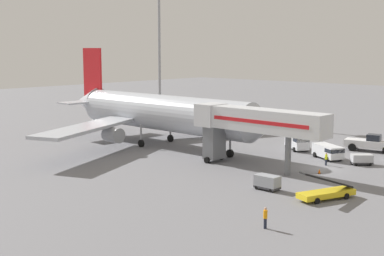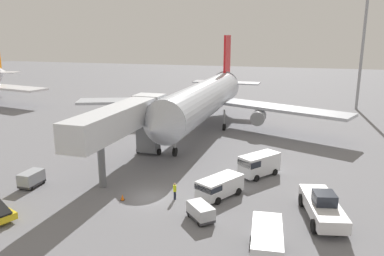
{
  "view_description": "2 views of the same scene",
  "coord_description": "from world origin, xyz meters",
  "px_view_note": "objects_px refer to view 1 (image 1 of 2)",
  "views": [
    {
      "loc": [
        -57.27,
        -30.78,
        14.41
      ],
      "look_at": [
        -2.23,
        19.0,
        3.36
      ],
      "focal_mm": 49.69,
      "sensor_mm": 36.0,
      "label": 1
    },
    {
      "loc": [
        12.74,
        -29.9,
        14.68
      ],
      "look_at": [
        -1.35,
        17.85,
        2.34
      ],
      "focal_mm": 35.33,
      "sensor_mm": 36.0,
      "label": 2
    }
  ],
  "objects_px": {
    "baggage_cart_mid_center": "(267,182)",
    "ground_crew_worker_midground": "(326,159)",
    "baggage_cart_near_right": "(362,159)",
    "service_van_far_left": "(328,151)",
    "apron_light_mast": "(159,13)",
    "airplane_at_gate": "(159,112)",
    "jet_bridge": "(251,123)",
    "pushback_tug": "(371,143)",
    "safety_cone_alpha": "(319,171)",
    "belt_loader_truck": "(326,192)",
    "ground_crew_worker_foreground": "(265,217)",
    "service_van_far_center": "(297,141)"
  },
  "relations": [
    {
      "from": "baggage_cart_mid_center",
      "to": "ground_crew_worker_midground",
      "type": "xyz_separation_m",
      "value": [
        14.64,
        1.13,
        0.0
      ]
    },
    {
      "from": "baggage_cart_near_right",
      "to": "baggage_cart_mid_center",
      "type": "relative_size",
      "value": 1.11
    },
    {
      "from": "baggage_cart_mid_center",
      "to": "baggage_cart_near_right",
      "type": "bearing_deg",
      "value": -6.46
    },
    {
      "from": "service_van_far_left",
      "to": "apron_light_mast",
      "type": "height_order",
      "value": "apron_light_mast"
    },
    {
      "from": "baggage_cart_near_right",
      "to": "apron_light_mast",
      "type": "distance_m",
      "value": 61.1
    },
    {
      "from": "airplane_at_gate",
      "to": "jet_bridge",
      "type": "bearing_deg",
      "value": -100.75
    },
    {
      "from": "baggage_cart_mid_center",
      "to": "ground_crew_worker_midground",
      "type": "bearing_deg",
      "value": 4.41
    },
    {
      "from": "service_van_far_left",
      "to": "pushback_tug",
      "type": "bearing_deg",
      "value": -12.25
    },
    {
      "from": "service_van_far_left",
      "to": "baggage_cart_near_right",
      "type": "distance_m",
      "value": 4.88
    },
    {
      "from": "pushback_tug",
      "to": "apron_light_mast",
      "type": "distance_m",
      "value": 56.22
    },
    {
      "from": "pushback_tug",
      "to": "safety_cone_alpha",
      "type": "relative_size",
      "value": 13.08
    },
    {
      "from": "service_van_far_left",
      "to": "baggage_cart_near_right",
      "type": "xyz_separation_m",
      "value": [
        -0.44,
        -4.85,
        -0.32
      ]
    },
    {
      "from": "pushback_tug",
      "to": "baggage_cart_near_right",
      "type": "height_order",
      "value": "pushback_tug"
    },
    {
      "from": "baggage_cart_near_right",
      "to": "airplane_at_gate",
      "type": "bearing_deg",
      "value": 104.03
    },
    {
      "from": "airplane_at_gate",
      "to": "ground_crew_worker_midground",
      "type": "xyz_separation_m",
      "value": [
        3.94,
        -25.83,
        -4.14
      ]
    },
    {
      "from": "airplane_at_gate",
      "to": "belt_loader_truck",
      "type": "height_order",
      "value": "airplane_at_gate"
    },
    {
      "from": "service_van_far_left",
      "to": "safety_cone_alpha",
      "type": "xyz_separation_m",
      "value": [
        -8.25,
        -3.24,
        -0.78
      ]
    },
    {
      "from": "belt_loader_truck",
      "to": "baggage_cart_mid_center",
      "type": "xyz_separation_m",
      "value": [
        -0.85,
        6.24,
        0.1
      ]
    },
    {
      "from": "ground_crew_worker_foreground",
      "to": "airplane_at_gate",
      "type": "bearing_deg",
      "value": 58.22
    },
    {
      "from": "service_van_far_center",
      "to": "service_van_far_left",
      "type": "distance_m",
      "value": 7.04
    },
    {
      "from": "pushback_tug",
      "to": "service_van_far_left",
      "type": "height_order",
      "value": "pushback_tug"
    },
    {
      "from": "service_van_far_left",
      "to": "airplane_at_gate",
      "type": "bearing_deg",
      "value": 107.65
    },
    {
      "from": "jet_bridge",
      "to": "service_van_far_left",
      "type": "xyz_separation_m",
      "value": [
        11.43,
        -4.41,
        -4.55
      ]
    },
    {
      "from": "ground_crew_worker_midground",
      "to": "safety_cone_alpha",
      "type": "relative_size",
      "value": 2.77
    },
    {
      "from": "airplane_at_gate",
      "to": "ground_crew_worker_foreground",
      "type": "bearing_deg",
      "value": -121.78
    },
    {
      "from": "airplane_at_gate",
      "to": "service_van_far_center",
      "type": "height_order",
      "value": "airplane_at_gate"
    },
    {
      "from": "service_van_far_left",
      "to": "ground_crew_worker_foreground",
      "type": "relative_size",
      "value": 2.84
    },
    {
      "from": "pushback_tug",
      "to": "service_van_far_center",
      "type": "xyz_separation_m",
      "value": [
        -6.15,
        8.38,
        0.21
      ]
    },
    {
      "from": "apron_light_mast",
      "to": "airplane_at_gate",
      "type": "bearing_deg",
      "value": -134.7
    },
    {
      "from": "jet_bridge",
      "to": "service_van_far_left",
      "type": "bearing_deg",
      "value": -21.12
    },
    {
      "from": "jet_bridge",
      "to": "ground_crew_worker_midground",
      "type": "height_order",
      "value": "jet_bridge"
    },
    {
      "from": "apron_light_mast",
      "to": "ground_crew_worker_foreground",
      "type": "bearing_deg",
      "value": -127.91
    },
    {
      "from": "belt_loader_truck",
      "to": "apron_light_mast",
      "type": "bearing_deg",
      "value": 59.16
    },
    {
      "from": "service_van_far_left",
      "to": "ground_crew_worker_midground",
      "type": "height_order",
      "value": "service_van_far_left"
    },
    {
      "from": "service_van_far_center",
      "to": "apron_light_mast",
      "type": "distance_m",
      "value": 50.01
    },
    {
      "from": "pushback_tug",
      "to": "service_van_far_center",
      "type": "height_order",
      "value": "pushback_tug"
    },
    {
      "from": "airplane_at_gate",
      "to": "service_van_far_left",
      "type": "relative_size",
      "value": 8.77
    },
    {
      "from": "service_van_far_center",
      "to": "service_van_far_left",
      "type": "xyz_separation_m",
      "value": [
        -2.86,
        -6.42,
        -0.27
      ]
    },
    {
      "from": "airplane_at_gate",
      "to": "jet_bridge",
      "type": "xyz_separation_m",
      "value": [
        -3.75,
        -19.72,
        0.63
      ]
    },
    {
      "from": "baggage_cart_mid_center",
      "to": "ground_crew_worker_midground",
      "type": "relative_size",
      "value": 1.57
    },
    {
      "from": "ground_crew_worker_foreground",
      "to": "safety_cone_alpha",
      "type": "distance_m",
      "value": 21.21
    },
    {
      "from": "jet_bridge",
      "to": "safety_cone_alpha",
      "type": "distance_m",
      "value": 9.86
    },
    {
      "from": "belt_loader_truck",
      "to": "ground_crew_worker_midground",
      "type": "bearing_deg",
      "value": 28.13
    },
    {
      "from": "jet_bridge",
      "to": "ground_crew_worker_foreground",
      "type": "xyz_separation_m",
      "value": [
        -17.08,
        -13.9,
        -4.67
      ]
    },
    {
      "from": "belt_loader_truck",
      "to": "baggage_cart_mid_center",
      "type": "relative_size",
      "value": 2.47
    },
    {
      "from": "jet_bridge",
      "to": "belt_loader_truck",
      "type": "distance_m",
      "value": 15.57
    },
    {
      "from": "pushback_tug",
      "to": "belt_loader_truck",
      "type": "xyz_separation_m",
      "value": [
        -26.54,
        -7.1,
        -0.38
      ]
    },
    {
      "from": "service_van_far_center",
      "to": "baggage_cart_near_right",
      "type": "xyz_separation_m",
      "value": [
        -3.3,
        -11.28,
        -0.58
      ]
    },
    {
      "from": "ground_crew_worker_midground",
      "to": "apron_light_mast",
      "type": "bearing_deg",
      "value": 67.51
    },
    {
      "from": "service_van_far_center",
      "to": "service_van_far_left",
      "type": "relative_size",
      "value": 0.96
    }
  ]
}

